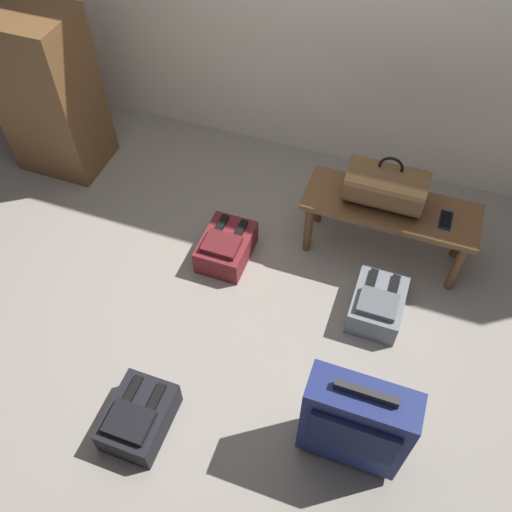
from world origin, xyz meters
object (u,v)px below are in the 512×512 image
Objects in this scene: duffel_bag_brown at (386,186)px; backpack_grey at (377,304)px; bench at (390,213)px; backpack_maroon at (226,247)px; cell_phone at (446,220)px; suitcase_upright_navy at (355,423)px; backpack_dark at (139,418)px; side_cabinet at (48,94)px.

backpack_grey is at bearing -74.48° from duffel_bag_brown.
bench reaches higher than backpack_maroon.
backpack_maroon is at bearing -163.98° from cell_phone.
suitcase_upright_navy is at bearing -98.99° from cell_phone.
backpack_maroon is at bearing -158.01° from bench.
duffel_bag_brown is at bearing 177.30° from cell_phone.
backpack_grey is 1.42m from backpack_dark.
side_cabinet is (-2.36, 0.57, 0.46)m from backpack_grey.
bench is 2.63× the size of backpack_maroon.
bench is 1.29m from suitcase_upright_navy.
suitcase_upright_navy reaches higher than bench.
backpack_grey is at bearing -13.52° from side_cabinet.
backpack_dark is (-0.01, -1.15, 0.00)m from backpack_maroon.
cell_phone is 1.29m from suitcase_upright_navy.
duffel_bag_brown reaches higher than backpack_grey.
side_cabinet is at bearing 177.30° from cell_phone.
duffel_bag_brown is 3.06× the size of cell_phone.
cell_phone is at bearing 51.27° from backpack_dark.
suitcase_upright_navy is (0.16, -1.29, -0.21)m from duffel_bag_brown.
backpack_grey is at bearing -6.15° from backpack_maroon.
backpack_grey is (0.96, -0.10, 0.00)m from backpack_maroon.
side_cabinet is at bearing 177.30° from duffel_bag_brown.
cell_phone is 0.13× the size of side_cabinet.
backpack_dark is (-0.89, -1.51, -0.26)m from bench.
bench is 2.63× the size of backpack_grey.
backpack_maroon is 1.00× the size of backpack_grey.
backpack_maroon is 1.15m from backpack_dark.
duffel_bag_brown reaches higher than backpack_dark.
bench is 2.27× the size of duffel_bag_brown.
cell_phone is 0.38× the size of backpack_maroon.
backpack_dark is (-0.83, -1.51, -0.46)m from duffel_bag_brown.
backpack_grey and backpack_dark have the same top height.
suitcase_upright_navy is (-0.20, -1.27, -0.08)m from cell_phone.
suitcase_upright_navy is at bearing -43.22° from backpack_maroon.
side_cabinet is (-1.40, 0.46, 0.46)m from backpack_maroon.
duffel_bag_brown is at bearing 105.52° from backpack_grey.
backpack_dark is at bearing -118.95° from duffel_bag_brown.
backpack_dark is at bearing -49.17° from side_cabinet.
backpack_maroon is (-1.19, -0.34, -0.33)m from cell_phone.
cell_phone is 1.28m from backpack_maroon.
cell_phone is 0.38× the size of backpack_dark.
bench is at bearing 176.77° from cell_phone.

